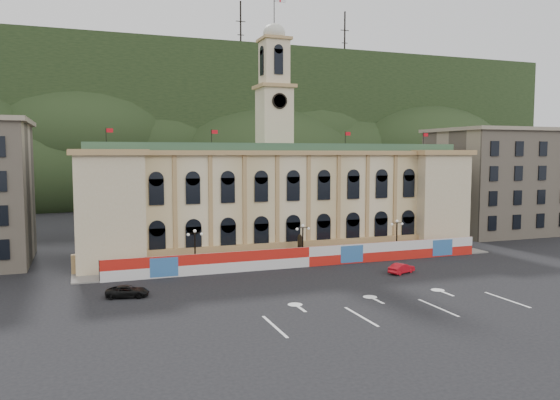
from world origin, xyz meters
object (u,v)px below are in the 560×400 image
object	(u,v)px
statue	(300,253)
black_suv	(127,291)
lamp_center	(303,240)
red_sedan	(402,268)

from	to	relation	value
statue	black_suv	distance (m)	24.88
black_suv	lamp_center	bearing A→B (deg)	-56.15
statue	black_suv	xyz separation A→B (m)	(-22.62, -10.34, -0.60)
lamp_center	red_sedan	xyz separation A→B (m)	(8.84, -9.33, -2.46)
statue	lamp_center	xyz separation A→B (m)	(0.00, -1.00, 1.89)
lamp_center	statue	bearing A→B (deg)	90.00
statue	lamp_center	size ratio (longest dim) A/B	0.72
red_sedan	black_suv	world-z (taller)	red_sedan
statue	lamp_center	world-z (taller)	lamp_center
black_suv	statue	bearing A→B (deg)	-54.02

